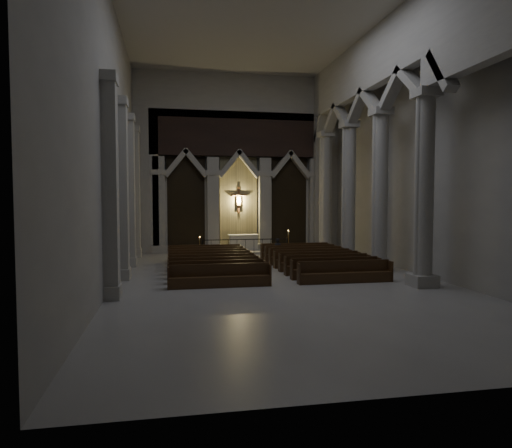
% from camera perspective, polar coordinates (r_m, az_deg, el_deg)
% --- Properties ---
extents(room, '(24.00, 24.10, 12.00)m').
position_cam_1_polar(room, '(20.42, 2.83, 14.46)').
color(room, gray).
rests_on(room, ground).
extents(sanctuary_wall, '(14.00, 0.77, 12.00)m').
position_cam_1_polar(sanctuary_wall, '(31.51, -2.14, 8.66)').
color(sanctuary_wall, '#A5A29A').
rests_on(sanctuary_wall, ground).
extents(right_arcade, '(1.00, 24.00, 12.00)m').
position_cam_1_polar(right_arcade, '(23.54, 15.54, 13.40)').
color(right_arcade, '#A5A29A').
rests_on(right_arcade, ground).
extents(left_pilasters, '(0.60, 13.00, 8.03)m').
position_cam_1_polar(left_pilasters, '(23.07, -15.90, 3.81)').
color(left_pilasters, '#A5A29A').
rests_on(left_pilasters, ground).
extents(sanctuary_step, '(8.50, 2.60, 0.15)m').
position_cam_1_polar(sanctuary_step, '(30.64, -1.85, -3.43)').
color(sanctuary_step, '#A5A29A').
rests_on(sanctuary_step, ground).
extents(altar, '(2.04, 0.82, 1.03)m').
position_cam_1_polar(altar, '(30.86, -1.59, -2.27)').
color(altar, beige).
rests_on(altar, sanctuary_step).
extents(altar_rail, '(5.52, 0.09, 1.09)m').
position_cam_1_polar(altar_rail, '(28.85, -1.32, -2.56)').
color(altar_rail, black).
rests_on(altar_rail, ground).
extents(candle_stand_left, '(0.21, 0.21, 1.26)m').
position_cam_1_polar(candle_stand_left, '(28.68, -7.06, -3.38)').
color(candle_stand_left, olive).
rests_on(candle_stand_left, ground).
extents(candle_stand_right, '(0.26, 0.26, 1.56)m').
position_cam_1_polar(candle_stand_right, '(29.71, 4.06, -2.97)').
color(candle_stand_right, olive).
rests_on(candle_stand_right, ground).
extents(pews, '(9.61, 8.40, 0.94)m').
position_cam_1_polar(pews, '(23.07, 1.11, -5.04)').
color(pews, black).
rests_on(pews, ground).
extents(worshipper, '(0.56, 0.46, 1.31)m').
position_cam_1_polar(worshipper, '(26.46, 2.72, -3.23)').
color(worshipper, black).
rests_on(worshipper, ground).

